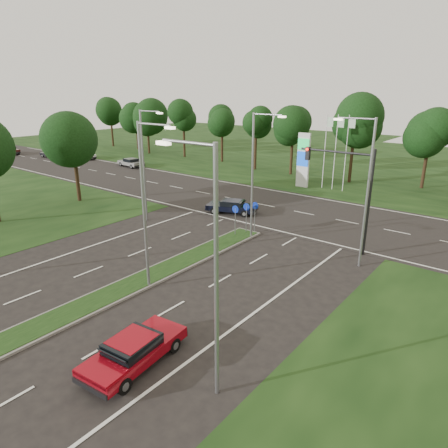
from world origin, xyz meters
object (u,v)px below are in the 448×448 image
Objects in this scene: navy_sedan at (232,206)px; far_car_d at (8,150)px; far_car_a at (131,162)px; red_sedan at (134,350)px; far_car_b at (86,155)px; far_car_c at (51,154)px.

far_car_d is at bearing 65.37° from navy_sedan.
navy_sedan is 1.08× the size of far_car_a.
red_sedan is 1.01× the size of far_car_b.
far_car_d reaches higher than far_car_b.
red_sedan is 1.15× the size of far_car_c.
red_sedan is 0.99× the size of navy_sedan.
far_car_d is (-14.35, -5.46, 0.07)m from far_car_b.
far_car_b is at bearing -66.11° from far_car_c.
far_car_d is at bearing 107.19° from far_car_a.
far_car_c is at bearing 60.76° from navy_sedan.
far_car_a is 11.10m from far_car_b.
far_car_a is 16.87m from far_car_c.
far_car_c is at bearing 104.27° from far_car_a.
red_sedan is at bearing -173.94° from navy_sedan.
far_car_b is 6.16m from far_car_c.
red_sedan is at bearing -118.20° from far_car_c.
far_car_b is (-36.00, 8.99, 0.02)m from navy_sedan.
far_car_b is at bearing 95.10° from far_car_a.
navy_sedan is at bearing 110.65° from red_sedan.
red_sedan is 63.84m from far_car_d.
far_car_b reaches higher than far_car_a.
far_car_a is at bearing -75.41° from far_car_d.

